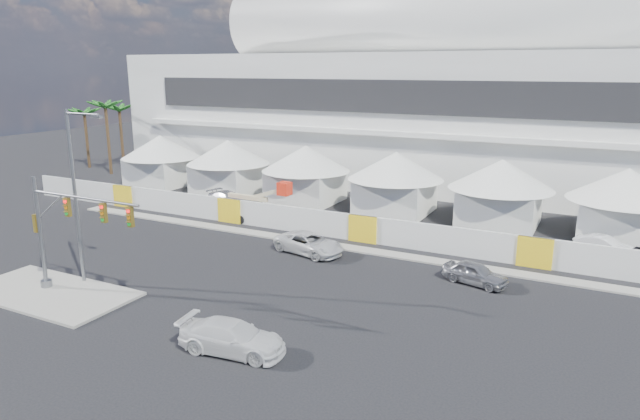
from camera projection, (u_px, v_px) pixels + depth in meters
The scene contains 15 objects.
ground at pixel (166, 295), 32.44m from camera, with size 160.00×160.00×0.00m, color black.
median_island at pixel (49, 293), 32.50m from camera, with size 10.00×5.00×0.15m, color gray.
far_curb at pixel (564, 281), 34.33m from camera, with size 80.00×1.20×0.12m, color gray.
stadium at pixel (485, 97), 62.06m from camera, with size 80.00×24.80×21.98m.
tent_row at pixel (349, 173), 52.15m from camera, with size 53.40×8.40×5.40m.
hoarding_fence at pixel (363, 229), 42.04m from camera, with size 70.00×0.25×2.00m, color silver.
palm_cluster at pixel (120, 114), 71.06m from camera, with size 10.60×10.60×8.55m.
sedan_silver at pixel (475, 273), 33.92m from camera, with size 3.89×1.56×1.33m, color #9B9B9F.
pickup_curb at pixel (309, 243), 39.47m from camera, with size 5.17×2.38×1.44m, color silver.
pickup_near at pixel (232, 337), 25.76m from camera, with size 4.99×2.03×1.45m, color silver.
lot_car_a at pixel (604, 245), 39.29m from camera, with size 3.85×1.34×1.27m, color white.
lot_car_c at pixel (229, 200), 52.44m from camera, with size 4.98×2.03×1.45m, color silver.
traffic_mast at pixel (62, 231), 31.55m from camera, with size 8.11×0.63×6.53m.
streetlight_median at pixel (77, 186), 32.65m from camera, with size 2.82×0.28×10.18m.
boom_lift at pixel (243, 209), 47.95m from camera, with size 7.36×1.88×3.72m.
Camera 1 is at (21.65, -22.92, 12.60)m, focal length 32.00 mm.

